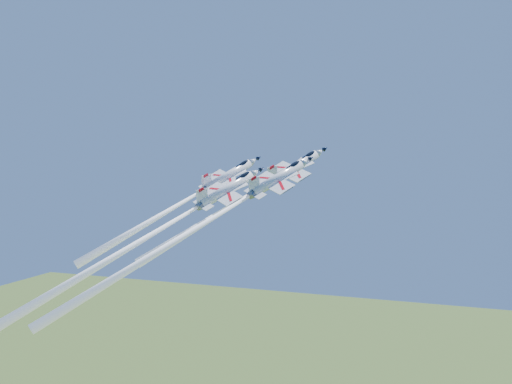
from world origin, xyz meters
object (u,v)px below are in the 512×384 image
(jet_lead, at_px, (245,198))
(jet_slot, at_px, (151,235))
(jet_right, at_px, (194,229))
(jet_left, at_px, (180,204))

(jet_lead, distance_m, jet_slot, 18.81)
(jet_right, relative_size, jet_slot, 1.03)
(jet_right, bearing_deg, jet_left, 161.51)
(jet_left, bearing_deg, jet_lead, 47.68)
(jet_right, distance_m, jet_slot, 11.23)
(jet_slot, bearing_deg, jet_right, 15.60)
(jet_left, bearing_deg, jet_slot, -61.58)
(jet_lead, xyz_separation_m, jet_slot, (-13.38, -11.71, -6.15))
(jet_lead, relative_size, jet_right, 0.79)
(jet_lead, relative_size, jet_left, 1.06)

